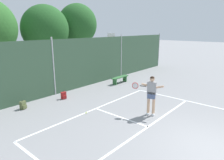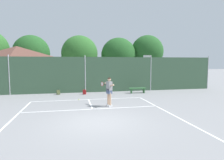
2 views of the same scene
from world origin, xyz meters
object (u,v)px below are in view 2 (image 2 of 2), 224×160
at_px(backpack_red, 84,92).
at_px(courtside_bench, 138,89).
at_px(tennis_ball, 79,100).
at_px(backpack_olive, 58,92).
at_px(tennis_player, 109,89).
at_px(basketball_hoop, 147,67).

height_order(backpack_red, courtside_bench, courtside_bench).
bearing_deg(tennis_ball, backpack_olive, 120.88).
bearing_deg(tennis_player, basketball_hoop, 52.70).
bearing_deg(backpack_red, courtside_bench, -3.48).
relative_size(basketball_hoop, tennis_player, 1.91).
relative_size(tennis_player, tennis_ball, 28.10).
height_order(basketball_hoop, backpack_olive, basketball_hoop).
height_order(tennis_ball, courtside_bench, courtside_bench).
bearing_deg(tennis_player, tennis_ball, 127.55).
bearing_deg(basketball_hoop, backpack_olive, -167.69).
relative_size(tennis_ball, courtside_bench, 0.04).
bearing_deg(courtside_bench, basketball_hoop, 52.98).
height_order(basketball_hoop, tennis_player, basketball_hoop).
xyz_separation_m(basketball_hoop, tennis_player, (-5.46, -7.17, -1.20)).
bearing_deg(basketball_hoop, courtside_bench, -127.02).
height_order(tennis_player, tennis_ball, tennis_player).
distance_m(tennis_player, backpack_olive, 6.36).
bearing_deg(backpack_olive, courtside_bench, -4.77).
distance_m(tennis_player, courtside_bench, 5.87).
height_order(tennis_player, backpack_olive, tennis_player).
bearing_deg(backpack_olive, tennis_ball, -59.12).
height_order(basketball_hoop, tennis_ball, basketball_hoop).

